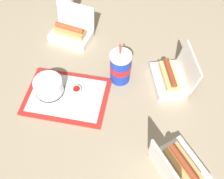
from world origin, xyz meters
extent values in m
plane|color=gray|center=(0.00, 0.00, 0.00)|extent=(3.20, 3.20, 0.00)
cube|color=red|center=(0.20, 0.11, 0.01)|extent=(0.41, 0.33, 0.01)
cube|color=white|center=(0.20, 0.11, 0.01)|extent=(0.36, 0.28, 0.00)
cylinder|color=black|center=(0.28, 0.11, 0.02)|extent=(0.13, 0.13, 0.01)
cylinder|color=#512D19|center=(0.28, 0.11, 0.04)|extent=(0.10, 0.10, 0.05)
cylinder|color=silver|center=(0.28, 0.11, 0.05)|extent=(0.13, 0.13, 0.07)
cylinder|color=white|center=(0.17, 0.07, 0.03)|extent=(0.04, 0.04, 0.02)
cylinder|color=#9E140F|center=(0.17, 0.07, 0.04)|extent=(0.03, 0.03, 0.01)
cube|color=white|center=(0.15, 0.06, 0.02)|extent=(0.13, 0.13, 0.00)
cube|color=white|center=(0.15, 0.17, 0.02)|extent=(0.11, 0.04, 0.00)
cube|color=white|center=(0.35, -0.23, 0.02)|extent=(0.21, 0.13, 0.04)
cube|color=white|center=(0.35, -0.31, 0.10)|extent=(0.21, 0.03, 0.13)
cube|color=tan|center=(0.35, -0.23, 0.06)|extent=(0.16, 0.06, 0.03)
cylinder|color=#9E4728|center=(0.35, -0.23, 0.08)|extent=(0.16, 0.03, 0.03)
cylinder|color=yellow|center=(0.35, -0.23, 0.09)|extent=(0.14, 0.01, 0.01)
cube|color=white|center=(-0.20, -0.14, 0.02)|extent=(0.21, 0.24, 0.04)
cube|color=white|center=(-0.27, -0.18, 0.11)|extent=(0.12, 0.19, 0.13)
cube|color=#DBB770|center=(-0.20, -0.14, 0.06)|extent=(0.13, 0.17, 0.03)
cylinder|color=brown|center=(-0.20, -0.14, 0.08)|extent=(0.10, 0.14, 0.03)
cylinder|color=yellow|center=(-0.20, -0.14, 0.09)|extent=(0.07, 0.12, 0.01)
cube|color=white|center=(-0.35, 0.24, 0.02)|extent=(0.25, 0.24, 0.04)
cube|color=white|center=(-0.30, 0.30, 0.11)|extent=(0.16, 0.14, 0.15)
cube|color=tan|center=(-0.35, 0.24, 0.06)|extent=(0.16, 0.15, 0.03)
cylinder|color=brown|center=(-0.35, 0.24, 0.08)|extent=(0.13, 0.11, 0.03)
cylinder|color=yellow|center=(-0.35, 0.24, 0.09)|extent=(0.10, 0.09, 0.01)
cylinder|color=#1938B7|center=(0.02, -0.08, 0.08)|extent=(0.09, 0.09, 0.15)
cylinder|color=red|center=(0.02, -0.08, 0.09)|extent=(0.10, 0.10, 0.03)
cylinder|color=white|center=(0.02, -0.08, 0.16)|extent=(0.10, 0.10, 0.01)
cylinder|color=red|center=(0.02, -0.09, 0.19)|extent=(0.01, 0.02, 0.06)
cylinder|color=white|center=(0.45, -0.39, 0.07)|extent=(0.09, 0.09, 0.14)
cylinder|color=#198C33|center=(0.45, -0.39, 0.07)|extent=(0.09, 0.09, 0.03)
camera|label=1|loc=(-0.21, 0.59, 0.97)|focal=40.00mm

